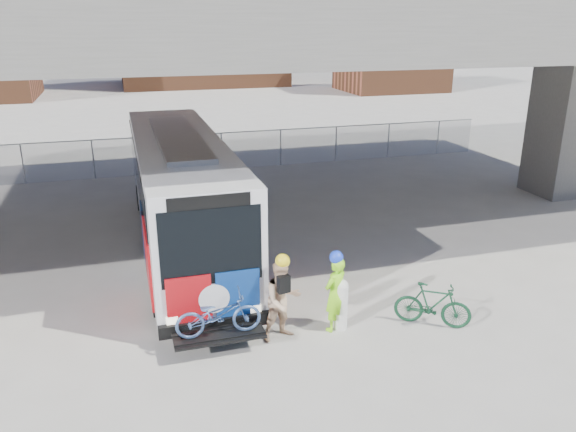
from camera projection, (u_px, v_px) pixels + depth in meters
name	position (u px, v px, depth m)	size (l,w,h in m)	color
ground	(262.00, 268.00, 16.70)	(160.00, 160.00, 0.00)	#9E9991
bus	(181.00, 184.00, 17.68)	(2.67, 12.90, 3.69)	silver
overpass	(229.00, 35.00, 18.16)	(40.00, 16.00, 7.95)	#605E59
chainlink_fence	(201.00, 142.00, 27.09)	(30.00, 0.06, 30.00)	gray
brick_buildings	(160.00, 36.00, 58.87)	(54.00, 22.00, 12.00)	brown
bollard	(341.00, 302.00, 13.24)	(0.33, 0.33, 1.28)	silver
cyclist_hivis	(335.00, 292.00, 13.11)	(0.80, 0.71, 2.02)	#94FF1A
cyclist_tan	(283.00, 299.00, 12.75)	(1.07, 0.92, 2.10)	#D3AB87
bike_parked	(433.00, 305.00, 13.42)	(0.51, 1.82, 1.09)	#144027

